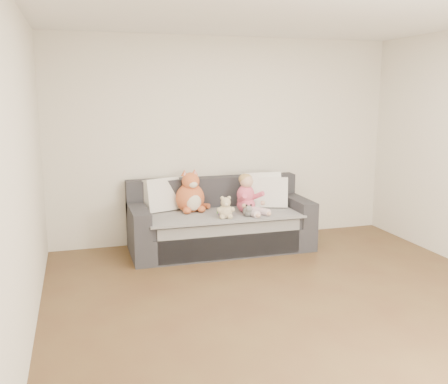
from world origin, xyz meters
name	(u,v)px	position (x,y,z in m)	size (l,w,h in m)	color
room_shell	(291,161)	(0.00, 0.42, 1.30)	(5.00, 5.00, 5.00)	brown
sofa	(220,224)	(-0.20, 2.06, 0.31)	(2.20, 0.94, 0.85)	#2D2D33
cushion_left	(162,195)	(-0.87, 2.28, 0.67)	(0.48, 0.33, 0.42)	silver
cushion_right_back	(262,190)	(0.39, 2.17, 0.69)	(0.48, 0.23, 0.45)	silver
cushion_right_front	(271,192)	(0.49, 2.10, 0.66)	(0.46, 0.32, 0.40)	silver
toddler	(248,196)	(0.11, 1.91, 0.67)	(0.34, 0.49, 0.48)	#C24462
plush_cat	(191,195)	(-0.54, 2.17, 0.67)	(0.44, 0.40, 0.54)	#BE502A
teddy_bear	(226,209)	(-0.23, 1.71, 0.58)	(0.21, 0.16, 0.27)	tan
plush_cow	(248,211)	(0.05, 1.72, 0.54)	(0.13, 0.19, 0.16)	white
sippy_cup	(221,210)	(-0.24, 1.86, 0.53)	(0.10, 0.08, 0.11)	#5F3592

